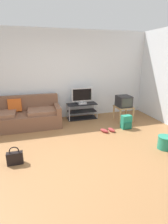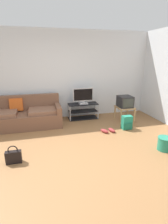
{
  "view_description": "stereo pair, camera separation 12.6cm",
  "coord_description": "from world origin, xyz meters",
  "px_view_note": "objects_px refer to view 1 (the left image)",
  "views": [
    {
      "loc": [
        -0.68,
        -3.09,
        1.93
      ],
      "look_at": [
        0.49,
        0.95,
        0.59
      ],
      "focal_mm": 28.19,
      "sensor_mm": 36.0,
      "label": 1
    },
    {
      "loc": [
        -0.56,
        -3.13,
        1.93
      ],
      "look_at": [
        0.49,
        0.95,
        0.59
      ],
      "focal_mm": 28.19,
      "sensor_mm": 36.0,
      "label": 2
    }
  ],
  "objects_px": {
    "couch": "(22,116)",
    "tv_stand": "(82,111)",
    "handbag": "(15,158)",
    "sneakers_pair": "(108,130)",
    "side_table": "(123,109)",
    "backpack": "(126,122)",
    "cleaning_bucket": "(165,142)",
    "flat_tv": "(82,96)",
    "crt_tv": "(124,101)"
  },
  "relations": [
    {
      "from": "cleaning_bucket",
      "to": "crt_tv",
      "type": "bearing_deg",
      "value": 90.21
    },
    {
      "from": "tv_stand",
      "to": "handbag",
      "type": "distance_m",
      "value": 2.81
    },
    {
      "from": "flat_tv",
      "to": "backpack",
      "type": "bearing_deg",
      "value": -49.43
    },
    {
      "from": "side_table",
      "to": "cleaning_bucket",
      "type": "xyz_separation_m",
      "value": [
        0.01,
        -1.85,
        -0.22
      ]
    },
    {
      "from": "flat_tv",
      "to": "backpack",
      "type": "xyz_separation_m",
      "value": [
        0.96,
        -1.12,
        -0.56
      ]
    },
    {
      "from": "sneakers_pair",
      "to": "crt_tv",
      "type": "bearing_deg",
      "value": 41.37
    },
    {
      "from": "flat_tv",
      "to": "handbag",
      "type": "relative_size",
      "value": 1.79
    },
    {
      "from": "couch",
      "to": "flat_tv",
      "type": "distance_m",
      "value": 1.86
    },
    {
      "from": "crt_tv",
      "to": "couch",
      "type": "bearing_deg",
      "value": 173.78
    },
    {
      "from": "backpack",
      "to": "sneakers_pair",
      "type": "relative_size",
      "value": 0.94
    },
    {
      "from": "couch",
      "to": "tv_stand",
      "type": "relative_size",
      "value": 2.23
    },
    {
      "from": "handbag",
      "to": "sneakers_pair",
      "type": "height_order",
      "value": "handbag"
    },
    {
      "from": "crt_tv",
      "to": "side_table",
      "type": "bearing_deg",
      "value": -90.0
    },
    {
      "from": "couch",
      "to": "cleaning_bucket",
      "type": "bearing_deg",
      "value": -36.26
    },
    {
      "from": "cleaning_bucket",
      "to": "sneakers_pair",
      "type": "xyz_separation_m",
      "value": [
        -0.81,
        1.16,
        -0.11
      ]
    },
    {
      "from": "tv_stand",
      "to": "side_table",
      "type": "bearing_deg",
      "value": -24.05
    },
    {
      "from": "couch",
      "to": "flat_tv",
      "type": "xyz_separation_m",
      "value": [
        1.8,
        0.17,
        0.43
      ]
    },
    {
      "from": "tv_stand",
      "to": "side_table",
      "type": "height_order",
      "value": "tv_stand"
    },
    {
      "from": "side_table",
      "to": "backpack",
      "type": "xyz_separation_m",
      "value": [
        -0.23,
        -0.61,
        -0.19
      ]
    },
    {
      "from": "couch",
      "to": "tv_stand",
      "type": "distance_m",
      "value": 1.81
    },
    {
      "from": "crt_tv",
      "to": "sneakers_pair",
      "type": "distance_m",
      "value": 1.22
    },
    {
      "from": "cleaning_bucket",
      "to": "sneakers_pair",
      "type": "bearing_deg",
      "value": 125.11
    },
    {
      "from": "handbag",
      "to": "flat_tv",
      "type": "bearing_deg",
      "value": 47.92
    },
    {
      "from": "crt_tv",
      "to": "handbag",
      "type": "distance_m",
      "value": 3.48
    },
    {
      "from": "side_table",
      "to": "backpack",
      "type": "relative_size",
      "value": 1.32
    },
    {
      "from": "sneakers_pair",
      "to": "side_table",
      "type": "bearing_deg",
      "value": 40.72
    },
    {
      "from": "side_table",
      "to": "handbag",
      "type": "bearing_deg",
      "value": -152.92
    },
    {
      "from": "couch",
      "to": "handbag",
      "type": "xyz_separation_m",
      "value": [
        -0.07,
        -1.91,
        -0.18
      ]
    },
    {
      "from": "handbag",
      "to": "cleaning_bucket",
      "type": "distance_m",
      "value": 3.08
    },
    {
      "from": "side_table",
      "to": "crt_tv",
      "type": "xyz_separation_m",
      "value": [
        -0.0,
        0.02,
        0.24
      ]
    },
    {
      "from": "backpack",
      "to": "sneakers_pair",
      "type": "distance_m",
      "value": 0.6
    },
    {
      "from": "backpack",
      "to": "cleaning_bucket",
      "type": "xyz_separation_m",
      "value": [
        0.24,
        -1.24,
        -0.03
      ]
    },
    {
      "from": "backpack",
      "to": "handbag",
      "type": "bearing_deg",
      "value": -140.9
    },
    {
      "from": "flat_tv",
      "to": "side_table",
      "type": "distance_m",
      "value": 1.34
    },
    {
      "from": "couch",
      "to": "backpack",
      "type": "bearing_deg",
      "value": -19.07
    },
    {
      "from": "tv_stand",
      "to": "sneakers_pair",
      "type": "relative_size",
      "value": 2.32
    },
    {
      "from": "couch",
      "to": "backpack",
      "type": "relative_size",
      "value": 5.54
    },
    {
      "from": "tv_stand",
      "to": "flat_tv",
      "type": "height_order",
      "value": "flat_tv"
    },
    {
      "from": "flat_tv",
      "to": "handbag",
      "type": "bearing_deg",
      "value": -132.08
    },
    {
      "from": "couch",
      "to": "cleaning_bucket",
      "type": "xyz_separation_m",
      "value": [
        2.99,
        -2.19,
        -0.16
      ]
    },
    {
      "from": "crt_tv",
      "to": "backpack",
      "type": "distance_m",
      "value": 0.79
    },
    {
      "from": "flat_tv",
      "to": "handbag",
      "type": "distance_m",
      "value": 2.86
    },
    {
      "from": "couch",
      "to": "flat_tv",
      "type": "bearing_deg",
      "value": 5.29
    },
    {
      "from": "tv_stand",
      "to": "cleaning_bucket",
      "type": "bearing_deg",
      "value": -63.38
    },
    {
      "from": "side_table",
      "to": "sneakers_pair",
      "type": "height_order",
      "value": "side_table"
    },
    {
      "from": "side_table",
      "to": "sneakers_pair",
      "type": "relative_size",
      "value": 1.23
    },
    {
      "from": "crt_tv",
      "to": "sneakers_pair",
      "type": "xyz_separation_m",
      "value": [
        -0.81,
        -0.71,
        -0.57
      ]
    },
    {
      "from": "couch",
      "to": "handbag",
      "type": "height_order",
      "value": "couch"
    },
    {
      "from": "crt_tv",
      "to": "handbag",
      "type": "relative_size",
      "value": 1.17
    },
    {
      "from": "crt_tv",
      "to": "backpack",
      "type": "xyz_separation_m",
      "value": [
        -0.23,
        -0.63,
        -0.43
      ]
    }
  ]
}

